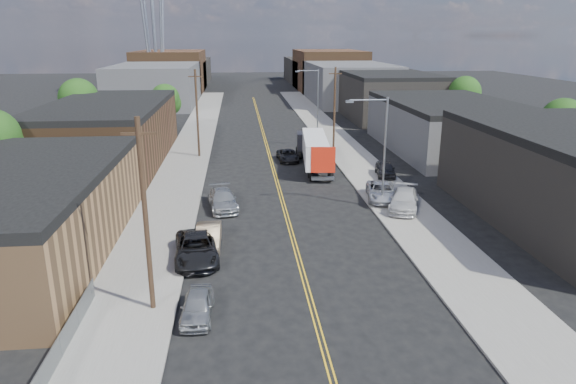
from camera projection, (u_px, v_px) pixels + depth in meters
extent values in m
plane|color=black|center=(263.00, 133.00, 74.82)|extent=(260.00, 260.00, 0.00)
cube|color=gold|center=(270.00, 155.00, 60.54)|extent=(0.32, 120.00, 0.01)
cube|color=slate|center=(188.00, 157.00, 59.64)|extent=(5.00, 140.00, 0.15)
cube|color=slate|center=(349.00, 153.00, 61.40)|extent=(5.00, 140.00, 0.15)
cube|color=brown|center=(12.00, 218.00, 32.44)|extent=(12.00, 22.00, 5.00)
cube|color=black|center=(5.00, 175.00, 31.62)|extent=(12.00, 22.00, 0.60)
cube|color=#462F1C|center=(108.00, 135.00, 57.04)|extent=(12.00, 26.00, 6.00)
cube|color=black|center=(105.00, 105.00, 56.08)|extent=(12.00, 26.00, 0.60)
cube|color=navy|center=(500.00, 179.00, 37.10)|extent=(0.30, 20.00, 0.80)
cube|color=#3E3E41|center=(448.00, 128.00, 62.73)|extent=(14.00, 24.00, 5.50)
cube|color=black|center=(450.00, 103.00, 61.84)|extent=(14.00, 24.00, 0.60)
cube|color=black|center=(388.00, 97.00, 87.26)|extent=(14.00, 22.00, 7.00)
cube|color=black|center=(390.00, 75.00, 86.15)|extent=(14.00, 22.00, 0.60)
cube|color=#3E3E41|center=(157.00, 84.00, 105.12)|extent=(16.00, 30.00, 8.00)
cube|color=#3E3E41|center=(349.00, 83.00, 108.83)|extent=(16.00, 30.00, 8.00)
cube|color=#462F1C|center=(171.00, 71.00, 128.62)|extent=(16.00, 26.00, 10.00)
cube|color=#462F1C|center=(328.00, 70.00, 132.33)|extent=(16.00, 26.00, 10.00)
cube|color=black|center=(180.00, 72.00, 148.10)|extent=(16.00, 40.00, 7.00)
cube|color=black|center=(317.00, 71.00, 151.81)|extent=(16.00, 40.00, 7.00)
cylinder|color=gray|center=(154.00, 29.00, 116.00)|extent=(0.80, 0.80, 30.00)
cylinder|color=gray|center=(145.00, 29.00, 114.16)|extent=(1.94, 1.94, 29.98)
cylinder|color=gray|center=(161.00, 29.00, 114.49)|extent=(1.94, 1.94, 29.98)
cylinder|color=gray|center=(147.00, 29.00, 117.51)|extent=(1.94, 1.94, 29.98)
cylinder|color=gray|center=(163.00, 29.00, 117.84)|extent=(1.94, 1.94, 29.98)
cylinder|color=gray|center=(385.00, 154.00, 40.93)|extent=(0.18, 0.18, 9.00)
cylinder|color=gray|center=(369.00, 100.00, 39.53)|extent=(3.00, 0.12, 0.12)
cube|color=gray|center=(349.00, 102.00, 39.42)|extent=(0.60, 0.25, 0.18)
cylinder|color=gray|center=(318.00, 101.00, 74.25)|extent=(0.18, 0.18, 9.00)
cylinder|color=gray|center=(308.00, 71.00, 72.85)|extent=(3.00, 0.12, 0.12)
cube|color=gray|center=(297.00, 71.00, 72.74)|extent=(0.60, 0.25, 0.18)
cylinder|color=black|center=(146.00, 219.00, 25.00)|extent=(0.26, 0.26, 10.00)
cube|color=black|center=(138.00, 134.00, 23.77)|extent=(1.60, 0.12, 0.12)
cylinder|color=black|center=(197.00, 114.00, 58.32)|extent=(0.26, 0.26, 10.00)
cube|color=black|center=(195.00, 77.00, 57.09)|extent=(1.60, 0.12, 0.12)
cylinder|color=black|center=(334.00, 109.00, 62.70)|extent=(0.26, 0.26, 10.00)
cube|color=black|center=(335.00, 74.00, 61.47)|extent=(1.60, 0.12, 0.12)
cube|color=slate|center=(37.00, 373.00, 19.61)|extent=(0.05, 16.00, 0.05)
sphere|color=#1C3E11|center=(2.00, 146.00, 43.01)|extent=(3.74, 3.74, 3.74)
cylinder|color=black|center=(82.00, 126.00, 67.18)|extent=(0.36, 0.36, 4.50)
sphere|color=#1C3E11|center=(79.00, 98.00, 66.13)|extent=(5.04, 5.04, 5.04)
sphere|color=#1C3E11|center=(85.00, 105.00, 66.73)|extent=(3.96, 3.96, 3.96)
sphere|color=#1C3E11|center=(74.00, 103.00, 65.88)|extent=(3.60, 3.60, 3.60)
cylinder|color=black|center=(167.00, 119.00, 74.88)|extent=(0.36, 0.36, 3.75)
sphere|color=#1C3E11|center=(165.00, 98.00, 74.00)|extent=(4.20, 4.20, 4.20)
sphere|color=#1C3E11|center=(170.00, 103.00, 74.56)|extent=(3.30, 3.30, 3.30)
sphere|color=#1C3E11|center=(161.00, 103.00, 73.73)|extent=(3.00, 3.00, 3.00)
cylinder|color=black|center=(558.00, 150.00, 54.17)|extent=(0.36, 0.36, 4.00)
sphere|color=#1C3E11|center=(563.00, 120.00, 53.24)|extent=(4.48, 4.48, 4.48)
sphere|color=#1C3E11|center=(565.00, 127.00, 53.81)|extent=(3.52, 3.52, 3.52)
sphere|color=#1C3E11|center=(560.00, 126.00, 52.97)|extent=(3.20, 3.20, 3.20)
cylinder|color=black|center=(462.00, 115.00, 76.98)|extent=(0.36, 0.36, 4.25)
sphere|color=#1C3E11|center=(465.00, 92.00, 75.99)|extent=(4.76, 4.76, 4.76)
sphere|color=#1C3E11|center=(467.00, 98.00, 76.58)|extent=(3.74, 3.74, 3.74)
sphere|color=#1C3E11|center=(462.00, 97.00, 75.73)|extent=(3.40, 3.40, 3.40)
cube|color=silver|center=(315.00, 148.00, 53.54)|extent=(3.28, 10.77, 2.47)
cube|color=#B51F0D|center=(323.00, 160.00, 48.49)|extent=(2.32, 0.34, 2.49)
cube|color=gray|center=(323.00, 178.00, 49.02)|extent=(2.23, 0.80, 0.25)
cube|color=black|center=(307.00, 144.00, 60.03)|extent=(2.46, 3.02, 2.74)
cylinder|color=black|center=(320.00, 175.00, 50.37)|extent=(2.37, 1.10, 0.88)
cylinder|color=black|center=(306.00, 152.00, 60.31)|extent=(2.28, 1.09, 0.88)
imported|color=#959899|center=(197.00, 306.00, 25.58)|extent=(1.67, 3.86, 1.30)
imported|color=#7A6750|center=(209.00, 237.00, 34.08)|extent=(1.60, 4.53, 1.49)
imported|color=black|center=(196.00, 248.00, 32.11)|extent=(3.14, 5.94, 1.59)
imported|color=#939798|center=(223.00, 200.00, 41.77)|extent=(2.81, 5.47, 1.52)
imported|color=#BBBDC1|center=(382.00, 191.00, 43.63)|extent=(3.26, 5.54, 1.44)
imported|color=#B3B3B3|center=(404.00, 200.00, 41.16)|extent=(3.99, 5.76, 1.55)
imported|color=black|center=(385.00, 169.00, 50.96)|extent=(2.30, 4.45, 1.45)
imported|color=black|center=(288.00, 156.00, 57.67)|extent=(2.38, 4.69, 1.27)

